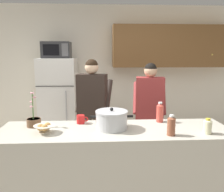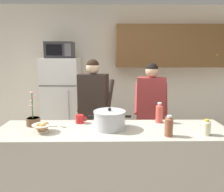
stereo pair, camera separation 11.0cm
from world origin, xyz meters
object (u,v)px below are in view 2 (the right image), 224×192
object	(u,v)px
refrigerator	(62,103)
person_by_sink	(151,105)
bottle_mid_counter	(206,127)
potted_orchid	(33,120)
microwave	(60,50)
coffee_mug	(80,119)
cooking_pot	(110,120)
bottle_far_corner	(159,113)
person_near_pot	(94,102)
bread_bowl	(43,127)
bottle_near_edge	(169,126)

from	to	relation	value
refrigerator	person_by_sink	bearing A→B (deg)	-31.83
bottle_mid_counter	potted_orchid	bearing A→B (deg)	169.56
microwave	coffee_mug	xyz separation A→B (m)	(0.52, -1.60, -0.79)
refrigerator	bottle_mid_counter	bearing A→B (deg)	-48.61
cooking_pot	coffee_mug	bearing A→B (deg)	148.91
person_by_sink	bottle_far_corner	xyz separation A→B (m)	(-0.04, -0.71, 0.07)
person_near_pot	bread_bowl	world-z (taller)	person_near_pot
refrigerator	bottle_near_edge	xyz separation A→B (m)	(1.42, -2.06, 0.21)
microwave	bottle_far_corner	world-z (taller)	microwave
person_near_pot	potted_orchid	bearing A→B (deg)	-126.82
refrigerator	person_by_sink	size ratio (longest dim) A/B	1.03
bottle_far_corner	bottle_mid_counter	bearing A→B (deg)	-48.60
person_by_sink	cooking_pot	xyz separation A→B (m)	(-0.60, -0.92, 0.05)
refrigerator	microwave	world-z (taller)	microwave
coffee_mug	bottle_far_corner	bearing A→B (deg)	0.60
potted_orchid	bottle_far_corner	bearing A→B (deg)	3.65
potted_orchid	microwave	bearing A→B (deg)	90.87
bottle_mid_counter	potted_orchid	xyz separation A→B (m)	(-1.76, 0.32, -0.02)
person_by_sink	coffee_mug	world-z (taller)	person_by_sink
bottle_mid_counter	bread_bowl	bearing A→B (deg)	176.42
person_near_pot	bottle_far_corner	bearing A→B (deg)	-42.34
refrigerator	microwave	distance (m)	0.95
bottle_mid_counter	cooking_pot	bearing A→B (deg)	167.70
coffee_mug	bottle_near_edge	bearing A→B (deg)	-25.74
coffee_mug	bread_bowl	xyz separation A→B (m)	(-0.33, -0.30, 0.00)
coffee_mug	bottle_mid_counter	world-z (taller)	bottle_mid_counter
bread_bowl	potted_orchid	bearing A→B (deg)	126.11
person_near_pot	bottle_far_corner	xyz separation A→B (m)	(0.79, -0.72, 0.03)
bread_bowl	bottle_mid_counter	size ratio (longest dim) A/B	1.35
cooking_pot	bread_bowl	size ratio (longest dim) A/B	2.13
refrigerator	bottle_mid_counter	world-z (taller)	refrigerator
coffee_mug	bread_bowl	bearing A→B (deg)	-137.68
microwave	person_by_sink	distance (m)	1.88
refrigerator	cooking_pot	size ratio (longest dim) A/B	3.62
bread_bowl	bottle_far_corner	distance (m)	1.28
refrigerator	cooking_pot	bearing A→B (deg)	-64.82
cooking_pot	coffee_mug	distance (m)	0.39
person_by_sink	bottle_near_edge	bearing A→B (deg)	-92.01
microwave	bottle_mid_counter	size ratio (longest dim) A/B	3.11
cooking_pot	bottle_far_corner	world-z (taller)	bottle_far_corner
bread_bowl	bottle_far_corner	xyz separation A→B (m)	(1.23, 0.31, 0.06)
bottle_mid_counter	bottle_far_corner	size ratio (longest dim) A/B	0.66
person_by_sink	microwave	bearing A→B (deg)	148.79
potted_orchid	person_by_sink	bearing A→B (deg)	29.12
bread_bowl	bottle_near_edge	xyz separation A→B (m)	(1.23, -0.13, 0.05)
potted_orchid	cooking_pot	bearing A→B (deg)	-8.33
cooking_pot	bread_bowl	world-z (taller)	cooking_pot
person_near_pot	bottle_mid_counter	size ratio (longest dim) A/B	10.48
bottle_near_edge	bottle_far_corner	bearing A→B (deg)	89.37
bottle_mid_counter	refrigerator	bearing A→B (deg)	131.39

